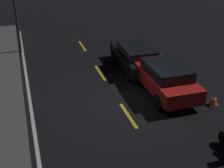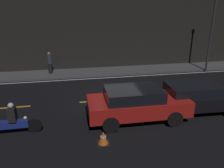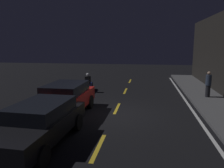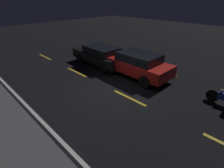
# 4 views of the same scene
# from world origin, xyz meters

# --- Properties ---
(ground_plane) EXTENTS (56.00, 56.00, 0.00)m
(ground_plane) POSITION_xyz_m (0.00, 0.00, 0.00)
(ground_plane) COLOR black
(raised_curb) EXTENTS (28.00, 2.14, 0.14)m
(raised_curb) POSITION_xyz_m (0.00, 5.17, 0.07)
(raised_curb) COLOR #4C4C4F
(raised_curb) RESTS_ON ground
(lane_dash_c) EXTENTS (2.00, 0.14, 0.01)m
(lane_dash_c) POSITION_xyz_m (-1.00, 0.00, 0.00)
(lane_dash_c) COLOR gold
(lane_dash_c) RESTS_ON ground
(lane_dash_d) EXTENTS (2.00, 0.14, 0.01)m
(lane_dash_d) POSITION_xyz_m (3.50, 0.00, 0.00)
(lane_dash_d) COLOR gold
(lane_dash_d) RESTS_ON ground
(lane_dash_e) EXTENTS (2.00, 0.14, 0.01)m
(lane_dash_e) POSITION_xyz_m (8.00, 0.00, 0.00)
(lane_dash_e) COLOR gold
(lane_dash_e) RESTS_ON ground
(lane_solid_kerb) EXTENTS (25.20, 0.14, 0.01)m
(lane_solid_kerb) POSITION_xyz_m (0.00, 3.85, 0.00)
(lane_solid_kerb) COLOR silver
(lane_solid_kerb) RESTS_ON ground
(taxi_red) EXTENTS (4.43, 1.98, 1.49)m
(taxi_red) POSITION_xyz_m (0.44, -2.29, 0.80)
(taxi_red) COLOR red
(taxi_red) RESTS_ON ground
(van_black) EXTENTS (4.48, 2.01, 1.37)m
(van_black) POSITION_xyz_m (3.44, -2.02, 0.74)
(van_black) COLOR black
(van_black) RESTS_ON ground
(traffic_cone_near) EXTENTS (0.50, 0.50, 0.52)m
(traffic_cone_near) POSITION_xyz_m (-1.29, -3.87, 0.25)
(traffic_cone_near) COLOR black
(traffic_cone_near) RESTS_ON ground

